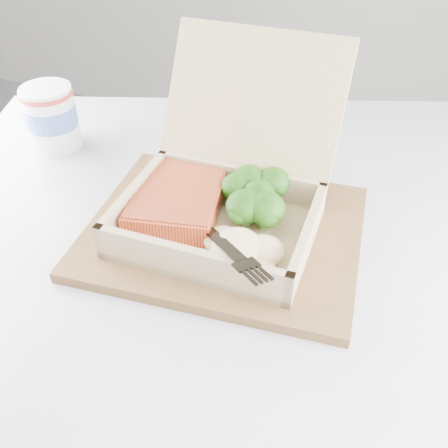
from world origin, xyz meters
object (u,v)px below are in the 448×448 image
at_px(paper_cup, 51,116).
at_px(takeout_container, 230,181).
at_px(cafe_table, 222,339).
at_px(serving_tray, 224,231).

bearing_deg(paper_cup, takeout_container, -12.12).
distance_m(cafe_table, takeout_container, 0.26).
bearing_deg(takeout_container, serving_tray, -82.88).
xyz_separation_m(cafe_table, serving_tray, (-0.00, 0.02, 0.20)).
xyz_separation_m(serving_tray, paper_cup, (-0.33, 0.10, 0.05)).
relative_size(serving_tray, takeout_container, 1.18).
bearing_deg(cafe_table, serving_tray, 101.81).
distance_m(serving_tray, paper_cup, 0.35).
distance_m(serving_tray, takeout_container, 0.06).
xyz_separation_m(cafe_table, paper_cup, (-0.33, 0.12, 0.24)).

